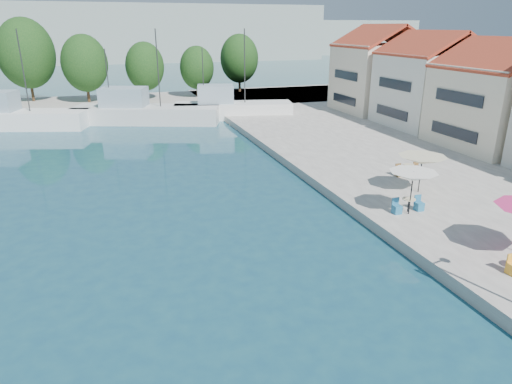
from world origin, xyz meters
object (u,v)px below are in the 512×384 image
object	(u,v)px
trawler_03	(143,113)
umbrella_white	(413,176)
trawler_04	(230,109)
umbrella_cream	(422,160)
trawler_02	(14,118)

from	to	relation	value
trawler_03	umbrella_white	world-z (taller)	trawler_03
trawler_04	umbrella_cream	size ratio (longest dim) A/B	4.85
trawler_02	umbrella_white	size ratio (longest dim) A/B	5.75
trawler_02	umbrella_cream	xyz separation A→B (m)	(26.61, -30.87, 1.53)
umbrella_cream	umbrella_white	bearing A→B (deg)	-133.93
trawler_04	umbrella_white	bearing A→B (deg)	-75.16
trawler_03	trawler_04	bearing A→B (deg)	16.48
trawler_03	umbrella_cream	distance (m)	32.71
trawler_03	trawler_02	bearing A→B (deg)	-165.33
trawler_04	umbrella_cream	bearing A→B (deg)	-69.78
trawler_03	trawler_04	size ratio (longest dim) A/B	1.18
umbrella_white	umbrella_cream	world-z (taller)	umbrella_white
trawler_02	trawler_03	size ratio (longest dim) A/B	0.89
trawler_02	trawler_04	distance (m)	22.80
umbrella_white	trawler_03	bearing A→B (deg)	108.69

